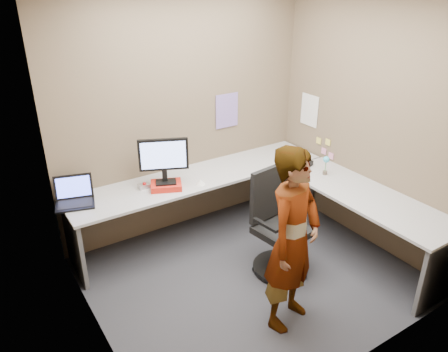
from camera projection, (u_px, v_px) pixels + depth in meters
ground at (251, 276)px, 4.39m from camera, size 3.00×3.00×0.00m
wall_back at (185, 114)px, 4.80m from camera, size 3.00×0.00×3.00m
wall_right at (371, 122)px, 4.55m from camera, size 0.00×2.70×2.70m
wall_left at (84, 194)px, 3.08m from camera, size 0.00×2.70×2.70m
desk at (264, 198)px, 4.64m from camera, size 2.98×2.58×0.73m
paper_ream at (166, 185)px, 4.52m from camera, size 0.38×0.34×0.06m
monitor at (164, 157)px, 4.40m from camera, size 0.47×0.25×0.48m
laptop at (75, 197)px, 4.22m from camera, size 0.43×0.39×0.26m
trackball_mouse at (144, 186)px, 4.53m from camera, size 0.12×0.08×0.07m
origami at (200, 182)px, 4.60m from camera, size 0.10×0.10×0.06m
stapler at (309, 164)px, 5.02m from camera, size 0.15×0.09×0.05m
flower at (326, 163)px, 4.78m from camera, size 0.07×0.07×0.22m
calendar_purple at (227, 111)px, 5.08m from camera, size 0.30×0.01×0.40m
calendar_white at (310, 110)px, 5.27m from camera, size 0.01×0.28×0.38m
sticky_note_a at (328, 142)px, 5.13m from camera, size 0.01×0.07×0.07m
sticky_note_b at (324, 151)px, 5.22m from camera, size 0.01×0.07×0.07m
sticky_note_c at (331, 156)px, 5.14m from camera, size 0.01×0.07×0.07m
sticky_note_d at (319, 141)px, 5.26m from camera, size 0.01×0.07×0.07m
office_chair at (278, 232)px, 4.33m from camera, size 0.58×0.56×1.05m
person at (293, 240)px, 3.52m from camera, size 0.69×0.56×1.62m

